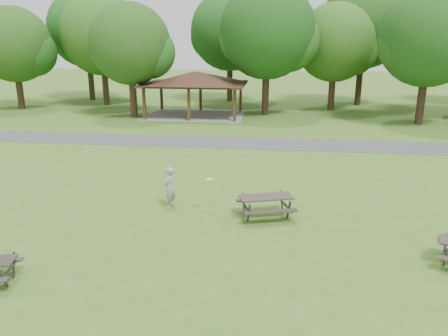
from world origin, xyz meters
TOP-DOWN VIEW (x-y plane):
  - ground at (0.00, 0.00)m, footprint 160.00×160.00m
  - asphalt_path at (0.00, 14.00)m, footprint 120.00×3.20m
  - pavilion at (-4.00, 24.00)m, footprint 8.60×7.01m
  - tree_row_b at (-20.92, 25.53)m, footprint 7.14×6.80m
  - tree_row_c at (-13.90, 29.03)m, footprint 8.19×7.80m
  - tree_row_d at (-8.92, 22.53)m, footprint 6.93×6.60m
  - tree_row_e at (2.10, 25.03)m, footprint 8.40×8.00m
  - tree_row_f at (8.09, 28.53)m, footprint 7.35×7.00m
  - tree_row_g at (14.09, 22.03)m, footprint 7.77×7.40m
  - tree_deep_a at (-16.90, 32.53)m, footprint 8.40×8.00m
  - tree_deep_b at (-1.90, 33.03)m, footprint 8.40×8.00m
  - tree_deep_c at (11.10, 32.03)m, footprint 8.82×8.40m
  - picnic_table_middle at (2.80, 2.13)m, footprint 2.34×2.09m
  - frisbee_in_flight at (0.65, 2.32)m, footprint 0.37×0.37m
  - frisbee_thrower at (-0.99, 2.67)m, footprint 0.52×0.68m

SIDE VIEW (x-z plane):
  - ground at x=0.00m, z-range 0.00..0.00m
  - asphalt_path at x=0.00m, z-range 0.00..0.02m
  - picnic_table_middle at x=2.80m, z-range 0.20..1.05m
  - frisbee_thrower at x=-0.99m, z-range 0.00..1.65m
  - frisbee_in_flight at x=0.65m, z-range 1.34..1.36m
  - pavilion at x=-4.00m, z-range 1.18..4.94m
  - tree_row_b at x=-20.92m, z-range 1.03..10.30m
  - tree_row_d at x=-8.92m, z-range 1.13..10.41m
  - tree_row_f at x=8.09m, z-range 1.06..10.62m
  - tree_row_g at x=14.09m, z-range 1.20..11.46m
  - tree_row_c at x=-13.90m, z-range 1.20..11.87m
  - tree_row_e at x=2.10m, z-range 1.27..12.29m
  - tree_deep_b at x=-1.90m, z-range 1.32..12.45m
  - tree_deep_a at x=-16.90m, z-range 1.44..12.82m
  - tree_deep_c at x=11.10m, z-range 1.49..13.39m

